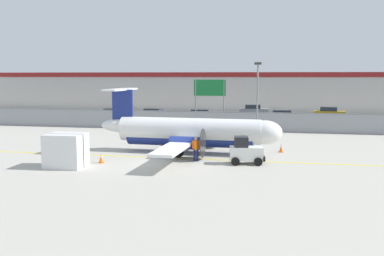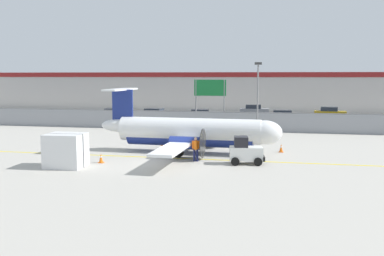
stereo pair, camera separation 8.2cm
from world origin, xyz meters
name	(u,v)px [view 1 (the left image)]	position (x,y,z in m)	size (l,w,h in m)	color
ground_plane	(174,158)	(0.00, 2.00, 0.00)	(140.00, 140.00, 0.01)	#ADA89E
perimeter_fence	(209,120)	(0.00, 18.00, 1.12)	(98.00, 0.10, 2.10)	gray
parking_lot_strip	(222,119)	(0.00, 29.50, 0.06)	(98.00, 17.00, 0.12)	#38383A
background_building	(235,91)	(0.00, 47.99, 3.26)	(91.00, 8.10, 6.50)	#BCB7B2
commuter_airplane	(193,132)	(0.89, 4.48, 1.60)	(14.43, 16.05, 4.92)	white
baggage_tug	(245,152)	(5.21, 0.94, 0.86)	(2.47, 1.67, 1.88)	silver
ground_crew_worker	(196,148)	(1.76, 1.20, 0.95)	(0.55, 0.39, 1.70)	#191E4C
cargo_container	(66,150)	(-6.21, -2.30, 1.10)	(2.46, 2.07, 2.20)	silver
traffic_cone_near_left	(162,144)	(-1.99, 6.13, 0.31)	(0.36, 0.36, 0.64)	orange
traffic_cone_near_right	(101,158)	(-4.53, -0.58, 0.31)	(0.36, 0.36, 0.64)	orange
traffic_cone_far_left	(195,146)	(0.75, 5.91, 0.31)	(0.36, 0.36, 0.64)	orange
traffic_cone_far_right	(281,148)	(7.63, 6.03, 0.31)	(0.36, 0.36, 0.64)	orange
parked_car_0	(114,114)	(-13.67, 25.20, 0.89)	(4.38, 2.42, 1.58)	red
parked_car_1	(155,115)	(-8.39, 25.93, 0.89)	(4.39, 2.44, 1.58)	silver
parked_car_2	(199,116)	(-2.46, 25.69, 0.89)	(4.36, 2.37, 1.58)	red
parked_car_3	(254,110)	(3.93, 35.69, 0.89)	(4.26, 2.11, 1.58)	gray
parked_car_4	(281,116)	(7.77, 26.52, 0.89)	(4.26, 2.12, 1.58)	black
parked_car_5	(329,113)	(14.34, 33.22, 0.89)	(4.35, 2.34, 1.58)	#B28C19
apron_light_pole	(257,92)	(5.29, 15.90, 4.30)	(0.70, 0.30, 7.27)	slate
highway_sign	(210,92)	(-0.14, 19.66, 4.14)	(3.60, 0.14, 5.50)	slate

